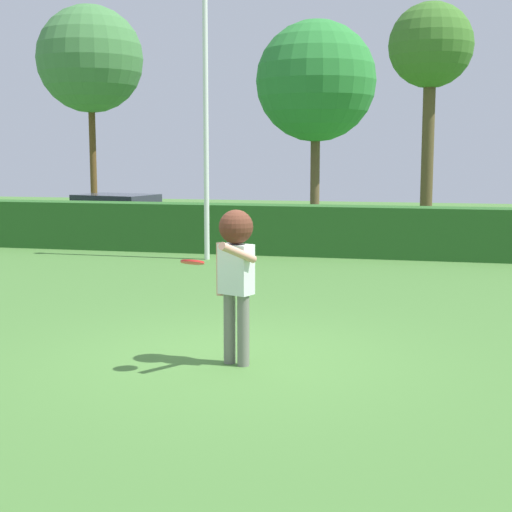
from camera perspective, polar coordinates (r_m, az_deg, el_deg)
The scene contains 9 objects.
ground_plane at distance 9.14m, azimuth -1.96°, elevation -7.80°, with size 60.00×60.00×0.00m, color #457433.
person at distance 8.64m, azimuth -1.55°, elevation -0.49°, with size 0.53×0.85×1.82m.
frisbee at distance 8.29m, azimuth -4.84°, elevation -0.47°, with size 0.26×0.26×0.10m.
lamppost at distance 17.42m, azimuth -3.84°, elevation 11.90°, with size 0.24×0.24×6.76m.
hedge_row at distance 18.18m, azimuth 5.86°, elevation 1.92°, with size 27.89×0.90×1.21m, color #285B22.
parked_car_black at distance 22.64m, azimuth -10.54°, elevation 3.20°, with size 4.47×2.58×1.25m.
maple_tree at distance 29.24m, azimuth -12.48°, elevation 14.35°, with size 3.91×3.91×7.85m.
willow_tree at distance 27.84m, azimuth 4.58°, elevation 13.06°, with size 4.33×4.33×7.20m.
oak_tree at distance 23.23m, azimuth 13.12°, elevation 15.02°, with size 2.46×2.46×6.81m.
Camera 1 is at (2.32, -8.49, 2.46)m, focal length 52.70 mm.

